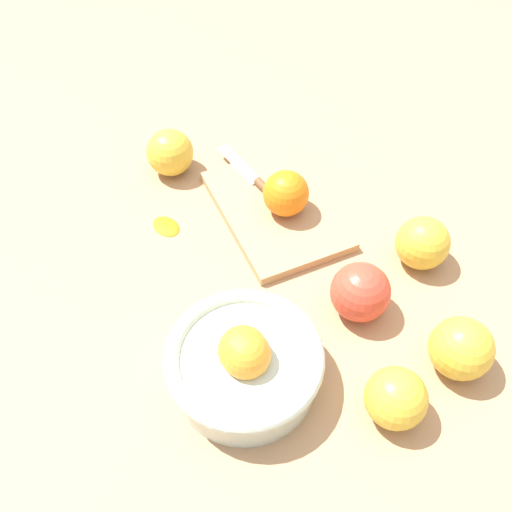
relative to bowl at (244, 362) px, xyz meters
name	(u,v)px	position (x,y,z in m)	size (l,w,h in m)	color
ground_plane	(283,267)	(0.17, -0.10, -0.04)	(2.40, 2.40, 0.00)	tan
bowl	(244,362)	(0.00, 0.00, 0.00)	(0.20, 0.20, 0.10)	beige
cutting_board	(276,210)	(0.28, -0.11, -0.03)	(0.25, 0.17, 0.02)	tan
orange_on_board	(286,193)	(0.27, -0.12, 0.01)	(0.07, 0.07, 0.07)	orange
knife	(254,178)	(0.35, -0.09, -0.02)	(0.15, 0.07, 0.01)	silver
apple_front_left	(360,292)	(0.07, -0.18, 0.00)	(0.08, 0.08, 0.08)	#D6422D
apple_front_left_2	(396,398)	(-0.09, -0.17, 0.00)	(0.08, 0.08, 0.08)	gold
apple_front_left_3	(461,348)	(-0.04, -0.27, 0.00)	(0.08, 0.08, 0.08)	gold
apple_front_left_4	(422,243)	(0.14, -0.30, 0.00)	(0.08, 0.08, 0.08)	gold
apple_back_right	(170,152)	(0.42, 0.04, 0.00)	(0.08, 0.08, 0.08)	gold
citrus_peel	(166,225)	(0.29, 0.07, -0.04)	(0.05, 0.04, 0.01)	orange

